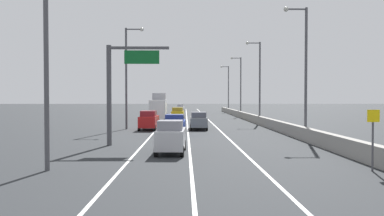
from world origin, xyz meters
The scene contains 20 objects.
ground_plane centered at (0.00, 64.00, 0.00)m, with size 320.00×320.00×0.00m, color #26282B.
lane_stripe_left centered at (-5.50, 55.00, 0.00)m, with size 0.16×130.00×0.00m, color silver.
lane_stripe_center centered at (-2.00, 55.00, 0.00)m, with size 0.16×130.00×0.00m, color silver.
lane_stripe_right centered at (1.50, 55.00, 0.00)m, with size 0.16×130.00×0.00m, color silver.
jersey_barrier_right centered at (7.69, 40.00, 0.55)m, with size 0.60×120.00×1.10m, color gray.
overhead_sign_gantry centered at (-7.26, 26.86, 4.73)m, with size 4.68×0.36×7.50m.
speed_advisory_sign centered at (6.79, 16.37, 1.76)m, with size 0.60×0.11×3.00m.
lamp_post_right_second centered at (8.10, 31.66, 6.54)m, with size 2.14×0.44×11.54m.
lamp_post_right_third centered at (8.08, 52.46, 6.54)m, with size 2.14×0.44×11.54m.
lamp_post_right_fourth centered at (8.39, 73.26, 6.54)m, with size 2.14×0.44×11.54m.
lamp_post_right_fifth centered at (8.33, 94.07, 6.54)m, with size 2.14×0.44×11.54m.
lamp_post_left_near centered at (-8.84, 16.85, 6.54)m, with size 2.14×0.44×11.54m.
lamp_post_left_mid centered at (-8.76, 41.82, 6.54)m, with size 2.14×0.44×11.54m.
car_red_0 centered at (-6.32, 40.72, 1.06)m, with size 2.03×4.47×2.14m.
car_blue_1 centered at (-3.27, 34.40, 1.00)m, with size 2.07×4.45×2.01m.
car_silver_2 centered at (-3.22, 22.62, 1.06)m, with size 1.94×4.12×2.15m.
car_yellow_3 centered at (-3.46, 58.73, 1.03)m, with size 2.06×4.17×2.06m.
car_white_4 centered at (-3.43, 94.50, 0.99)m, with size 1.84×4.73×1.98m.
car_gray_5 centered at (-0.78, 41.34, 0.98)m, with size 1.93×4.59×1.97m.
box_truck centered at (-6.49, 58.80, 1.98)m, with size 2.57×8.53×4.32m.
Camera 1 is at (-2.31, -2.04, 3.57)m, focal length 36.03 mm.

